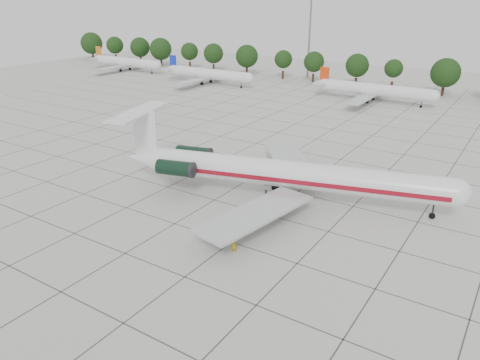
{
  "coord_description": "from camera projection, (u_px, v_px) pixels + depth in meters",
  "views": [
    {
      "loc": [
        33.09,
        -45.08,
        25.52
      ],
      "look_at": [
        3.7,
        0.46,
        3.5
      ],
      "focal_mm": 35.0,
      "sensor_mm": 36.0,
      "label": 1
    }
  ],
  "objects": [
    {
      "name": "bg_airliner_b",
      "position": [
        208.0,
        74.0,
        136.11
      ],
      "size": [
        28.24,
        27.2,
        7.4
      ],
      "color": "silver",
      "rests_on": "ground"
    },
    {
      "name": "ground",
      "position": [
        214.0,
        200.0,
        61.32
      ],
      "size": [
        260.0,
        260.0,
        0.0
      ],
      "primitive_type": "plane",
      "color": "beige",
      "rests_on": "ground"
    },
    {
      "name": "bg_airliner_a",
      "position": [
        126.0,
        62.0,
        158.4
      ],
      "size": [
        28.24,
        27.2,
        7.4
      ],
      "color": "silver",
      "rests_on": "ground"
    },
    {
      "name": "floodlight_mast",
      "position": [
        310.0,
        30.0,
        142.63
      ],
      "size": [
        1.6,
        1.6,
        25.45
      ],
      "color": "slate",
      "rests_on": "ground"
    },
    {
      "name": "bg_airliner_c",
      "position": [
        374.0,
        90.0,
        114.16
      ],
      "size": [
        28.24,
        27.2,
        7.4
      ],
      "color": "silver",
      "rests_on": "ground"
    },
    {
      "name": "ground_crew",
      "position": [
        234.0,
        246.0,
        48.76
      ],
      "size": [
        0.7,
        0.66,
        1.6
      ],
      "primitive_type": "imported",
      "rotation": [
        0.0,
        0.0,
        3.8
      ],
      "color": "#BF9D0B",
      "rests_on": "ground"
    },
    {
      "name": "apron_joints",
      "position": [
        271.0,
        166.0,
        72.99
      ],
      "size": [
        170.0,
        170.0,
        0.02
      ],
      "primitive_type": "cube",
      "color": "#383838",
      "rests_on": "ground"
    },
    {
      "name": "tree_line",
      "position": [
        357.0,
        65.0,
        131.1
      ],
      "size": [
        249.86,
        8.44,
        10.22
      ],
      "color": "#332114",
      "rests_on": "ground"
    },
    {
      "name": "main_airliner",
      "position": [
        276.0,
        173.0,
        60.3
      ],
      "size": [
        44.16,
        33.99,
        10.51
      ],
      "rotation": [
        0.0,
        0.0,
        0.27
      ],
      "color": "silver",
      "rests_on": "ground"
    }
  ]
}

